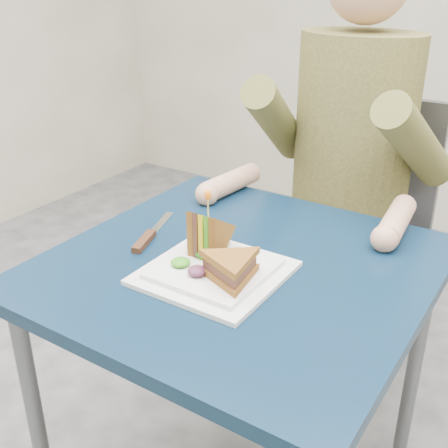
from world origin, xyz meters
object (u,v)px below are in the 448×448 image
Objects in this scene: chair at (355,224)px; knife at (147,238)px; table at (239,295)px; fork at (199,246)px; sandwich_upright at (208,237)px; diner at (353,115)px; plate at (214,271)px; sandwich_flat at (231,268)px.

chair is 4.32× the size of knife.
fork is (-0.11, 0.01, 0.08)m from table.
chair is 6.16× the size of sandwich_upright.
diner reaches higher than knife.
fork is at bearing 139.67° from plate.
fork is 0.81× the size of knife.
table is 0.16m from sandwich_flat.
diner is at bearing 90.00° from table.
diner is 0.71m from sandwich_flat.
fork is at bearing 17.16° from knife.
plate is at bearing -100.16° from table.
chair reaches higher than sandwich_upright.
plate is (-0.01, -0.78, 0.20)m from chair.
knife is at bearing 165.09° from sandwich_flat.
table is 2.88× the size of plate.
sandwich_flat is at bearing -35.04° from sandwich_upright.
plate is 1.47× the size of sandwich_flat.
table is 4.23× the size of sandwich_flat.
plate is 1.72× the size of sandwich_upright.
fork is at bearing -98.92° from chair.
sandwich_flat is at bearing -24.44° from plate.
fork reaches higher than table.
diner is (-0.00, -0.11, 0.37)m from chair.
table is 0.81× the size of chair.
chair is at bearing 92.99° from sandwich_flat.
knife is at bearing 179.66° from sandwich_upright.
knife is (-0.22, -0.73, 0.20)m from chair.
sandwich_flat reaches higher than knife.
sandwich_flat is (0.05, -0.03, 0.04)m from plate.
sandwich_upright reaches higher than knife.
diner is at bearing 93.48° from sandwich_flat.
sandwich_upright is (-0.04, 0.04, 0.05)m from plate.
diner reaches higher than table.
plate is at bearing -90.96° from chair.
table is 4.97× the size of sandwich_upright.
sandwich_flat is 0.82× the size of knife.
fork is (-0.11, -0.58, -0.18)m from diner.
diner is at bearing 70.06° from knife.
chair is at bearing 72.93° from knife.
plate is 0.13m from fork.
sandwich_flat is 0.12m from sandwich_upright.
chair is 5.25× the size of sandwich_flat.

